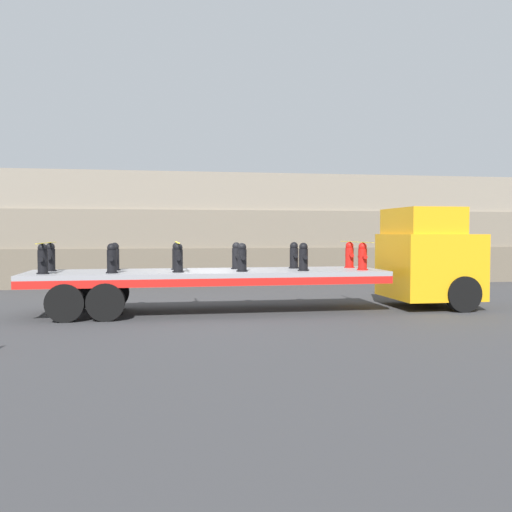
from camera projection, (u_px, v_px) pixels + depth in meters
ground_plane at (209, 312)px, 15.75m from camera, size 120.00×120.00×0.00m
rock_cliff at (189, 229)px, 24.52m from camera, size 60.00×3.30×4.68m
truck_cab at (431, 257)px, 16.83m from camera, size 2.36×2.70×2.92m
flatbed_trailer at (180, 279)px, 15.58m from camera, size 9.71×2.58×1.15m
fire_hydrant_black_near_0 at (43, 259)px, 14.42m from camera, size 0.31×0.49×0.77m
fire_hydrant_black_far_0 at (50, 257)px, 15.49m from camera, size 0.31×0.49×0.77m
fire_hydrant_black_near_1 at (112, 259)px, 14.71m from camera, size 0.31×0.49×0.77m
fire_hydrant_black_far_1 at (115, 257)px, 15.78m from camera, size 0.31×0.49×0.77m
fire_hydrant_black_near_2 at (178, 258)px, 15.00m from camera, size 0.31×0.49×0.77m
fire_hydrant_black_far_2 at (177, 256)px, 16.08m from camera, size 0.31×0.49×0.77m
fire_hydrant_black_near_3 at (242, 258)px, 15.30m from camera, size 0.31×0.49×0.77m
fire_hydrant_black_far_3 at (236, 256)px, 16.37m from camera, size 0.31×0.49×0.77m
fire_hydrant_black_near_4 at (303, 257)px, 15.59m from camera, size 0.31×0.49×0.77m
fire_hydrant_black_far_4 at (294, 256)px, 16.67m from camera, size 0.31×0.49×0.77m
fire_hydrant_red_near_5 at (363, 257)px, 15.89m from camera, size 0.31×0.49×0.77m
fire_hydrant_red_far_5 at (349, 255)px, 16.96m from camera, size 0.31×0.49×0.77m
cargo_strap_rear at (46, 243)px, 14.93m from camera, size 0.05×2.68×0.01m
cargo_strap_middle at (177, 242)px, 15.52m from camera, size 0.05×2.68×0.01m
cargo_strap_front at (356, 242)px, 16.41m from camera, size 0.05×2.68×0.01m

